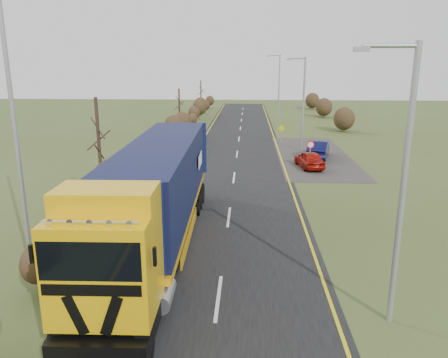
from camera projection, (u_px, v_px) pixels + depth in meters
The scene contains 14 objects.
ground at pixel (225, 249), 18.49m from camera, with size 160.00×160.00×0.00m, color #3F4B20.
road at pixel (233, 186), 28.14m from camera, with size 8.00×120.00×0.02m, color black.
layby at pixel (313, 155), 37.45m from camera, with size 6.00×18.00×0.02m, color #322F2C.
lane_markings at pixel (233, 187), 27.84m from camera, with size 7.52×116.00×0.01m.
hedgerow at pixel (131, 168), 26.02m from camera, with size 2.24×102.04×6.05m.
lorry at pixel (156, 192), 17.87m from camera, with size 3.12×16.09×4.47m.
car_red_hatchback at pixel (309, 159), 32.84m from camera, with size 1.53×3.80×1.29m, color #9B0F07.
car_blue_sedan at pixel (318, 149), 36.29m from camera, with size 1.52×4.36×1.44m, color #090B33.
streetlight_near at pixel (401, 179), 12.23m from camera, with size 1.75×0.18×8.20m.
streetlight_mid at pixel (302, 100), 38.54m from camera, with size 1.75×0.18×8.20m.
streetlight_far at pixel (278, 84), 61.62m from camera, with size 1.90×0.18×8.90m.
left_pole at pixel (14, 122), 14.94m from camera, with size 0.16×0.16×11.39m, color #949699.
speed_sign at pixel (310, 149), 32.60m from camera, with size 0.57×0.10×2.07m.
warning_board at pixel (281, 132), 43.11m from camera, with size 0.69×0.11×1.82m.
Camera 1 is at (0.91, -17.09, 7.60)m, focal length 35.00 mm.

